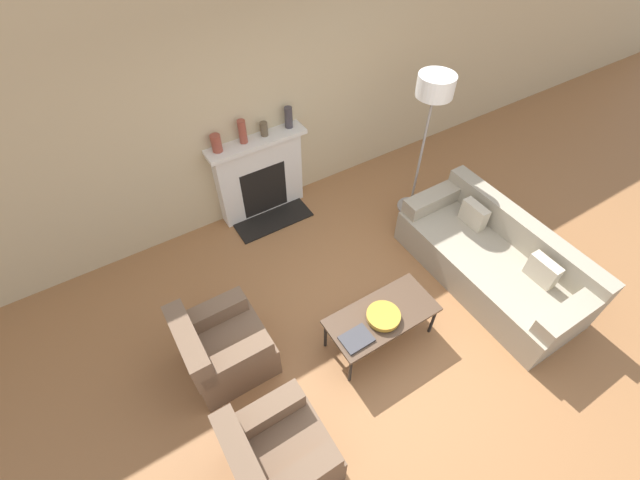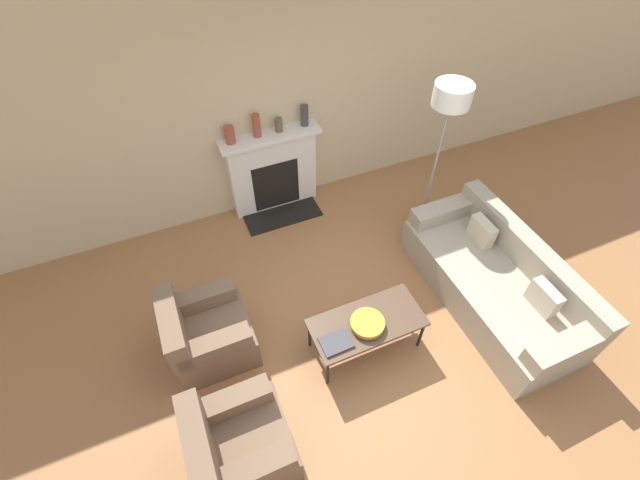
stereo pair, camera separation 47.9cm
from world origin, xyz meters
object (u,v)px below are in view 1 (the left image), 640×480
(mantel_vase_left, at_px, (216,143))
(fireplace, at_px, (260,177))
(mantel_vase_center_right, at_px, (264,129))
(mantel_vase_right, at_px, (289,117))
(couch, at_px, (493,261))
(book, at_px, (356,339))
(floor_lamp, at_px, (433,100))
(bowl, at_px, (383,316))
(mantel_vase_center_left, at_px, (242,132))
(armchair_far, at_px, (222,348))
(armchair_near, at_px, (277,456))
(coffee_table, at_px, (382,317))

(mantel_vase_left, bearing_deg, fireplace, -1.83)
(mantel_vase_center_right, relative_size, mantel_vase_right, 0.65)
(couch, bearing_deg, mantel_vase_left, -138.47)
(book, height_order, floor_lamp, floor_lamp)
(bowl, distance_m, mantel_vase_left, 2.60)
(couch, height_order, mantel_vase_left, mantel_vase_left)
(couch, distance_m, mantel_vase_center_left, 3.17)
(mantel_vase_center_right, bearing_deg, couch, -57.28)
(armchair_far, distance_m, floor_lamp, 3.38)
(floor_lamp, bearing_deg, armchair_near, -147.63)
(armchair_far, relative_size, mantel_vase_center_left, 2.89)
(fireplace, bearing_deg, mantel_vase_right, 1.84)
(armchair_near, height_order, mantel_vase_left, mantel_vase_left)
(mantel_vase_center_right, bearing_deg, armchair_far, -128.43)
(mantel_vase_left, bearing_deg, book, -85.10)
(book, bearing_deg, bowl, 7.37)
(floor_lamp, bearing_deg, couch, -90.52)
(coffee_table, bearing_deg, armchair_near, -159.32)
(floor_lamp, bearing_deg, mantel_vase_right, 140.19)
(mantel_vase_left, distance_m, mantel_vase_center_right, 0.59)
(bowl, bearing_deg, couch, 0.72)
(coffee_table, xyz_separation_m, mantel_vase_right, (0.33, 2.40, 0.82))
(mantel_vase_center_right, bearing_deg, mantel_vase_left, 180.00)
(armchair_far, height_order, mantel_vase_left, mantel_vase_left)
(couch, relative_size, bowl, 6.48)
(mantel_vase_left, height_order, mantel_vase_center_right, mantel_vase_left)
(coffee_table, height_order, mantel_vase_left, mantel_vase_left)
(fireplace, xyz_separation_m, armchair_far, (-1.33, -1.82, -0.23))
(bowl, relative_size, floor_lamp, 0.17)
(couch, bearing_deg, armchair_far, -100.90)
(fireplace, distance_m, mantel_vase_center_right, 0.67)
(fireplace, relative_size, armchair_near, 1.51)
(bowl, distance_m, floor_lamp, 2.39)
(fireplace, relative_size, coffee_table, 1.11)
(coffee_table, xyz_separation_m, book, (-0.37, -0.09, 0.05))
(mantel_vase_left, xyz_separation_m, mantel_vase_center_right, (0.59, 0.00, -0.02))
(couch, relative_size, armchair_near, 2.61)
(couch, relative_size, mantel_vase_center_left, 7.55)
(armchair_near, distance_m, coffee_table, 1.55)
(armchair_far, height_order, floor_lamp, floor_lamp)
(armchair_near, relative_size, book, 2.82)
(mantel_vase_center_left, bearing_deg, coffee_table, -83.83)
(fireplace, distance_m, mantel_vase_center_left, 0.72)
(couch, height_order, book, couch)
(floor_lamp, bearing_deg, mantel_vase_left, 154.42)
(armchair_far, xyz_separation_m, floor_lamp, (3.02, 0.81, 1.28))
(mantel_vase_center_left, bearing_deg, armchair_near, -112.03)
(mantel_vase_right, bearing_deg, fireplace, -178.16)
(armchair_far, height_order, mantel_vase_right, mantel_vase_right)
(armchair_near, relative_size, mantel_vase_center_left, 2.89)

